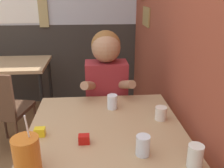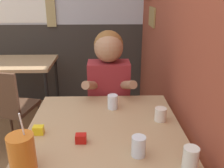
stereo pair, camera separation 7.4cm
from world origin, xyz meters
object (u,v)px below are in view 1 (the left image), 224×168
main_table (106,136)px  cocktail_pitcher (27,155)px  person_seated (107,97)px  chair_near_window (2,107)px  background_table (13,70)px

main_table → cocktail_pitcher: bearing=-135.4°
main_table → person_seated: person_seated is taller
person_seated → chair_near_window: bearing=166.7°
background_table → main_table: bearing=-56.6°
person_seated → cocktail_pitcher: person_seated is taller
background_table → chair_near_window: bearing=-83.7°
chair_near_window → cocktail_pitcher: bearing=-51.5°
main_table → background_table: bearing=123.4°
main_table → cocktail_pitcher: cocktail_pitcher is taller
main_table → background_table: (-1.00, 1.51, -0.03)m
person_seated → main_table: bearing=-93.4°
background_table → chair_near_window: size_ratio=0.92×
background_table → chair_near_window: 0.71m
cocktail_pitcher → main_table: bearing=44.6°
main_table → chair_near_window: 1.25m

